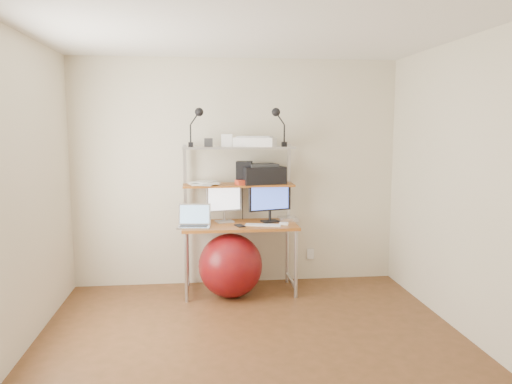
{
  "coord_description": "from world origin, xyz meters",
  "views": [
    {
      "loc": [
        -0.42,
        -3.73,
        1.76
      ],
      "look_at": [
        0.14,
        1.15,
        1.12
      ],
      "focal_mm": 35.0,
      "sensor_mm": 36.0,
      "label": 1
    }
  ],
  "objects_px": {
    "monitor_black": "(270,200)",
    "printer": "(262,174)",
    "laptop": "(194,222)",
    "monitor_silver": "(224,200)",
    "exercise_ball": "(230,265)"
  },
  "relations": [
    {
      "from": "laptop",
      "to": "exercise_ball",
      "type": "height_order",
      "value": "laptop"
    },
    {
      "from": "printer",
      "to": "monitor_black",
      "type": "bearing_deg",
      "value": -45.25
    },
    {
      "from": "exercise_ball",
      "to": "monitor_silver",
      "type": "bearing_deg",
      "value": 98.9
    },
    {
      "from": "monitor_silver",
      "to": "laptop",
      "type": "bearing_deg",
      "value": -161.32
    },
    {
      "from": "monitor_silver",
      "to": "printer",
      "type": "height_order",
      "value": "printer"
    },
    {
      "from": "laptop",
      "to": "printer",
      "type": "relative_size",
      "value": 0.7
    },
    {
      "from": "printer",
      "to": "exercise_ball",
      "type": "distance_m",
      "value": 1.03
    },
    {
      "from": "monitor_silver",
      "to": "printer",
      "type": "xyz_separation_m",
      "value": [
        0.41,
        0.0,
        0.28
      ]
    },
    {
      "from": "monitor_silver",
      "to": "printer",
      "type": "bearing_deg",
      "value": -15.99
    },
    {
      "from": "monitor_silver",
      "to": "exercise_ball",
      "type": "xyz_separation_m",
      "value": [
        0.04,
        -0.28,
        -0.64
      ]
    },
    {
      "from": "monitor_silver",
      "to": "printer",
      "type": "distance_m",
      "value": 0.5
    },
    {
      "from": "monitor_black",
      "to": "printer",
      "type": "height_order",
      "value": "printer"
    },
    {
      "from": "monitor_black",
      "to": "printer",
      "type": "distance_m",
      "value": 0.29
    },
    {
      "from": "exercise_ball",
      "to": "laptop",
      "type": "bearing_deg",
      "value": 171.48
    },
    {
      "from": "monitor_silver",
      "to": "exercise_ball",
      "type": "bearing_deg",
      "value": -97.18
    }
  ]
}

